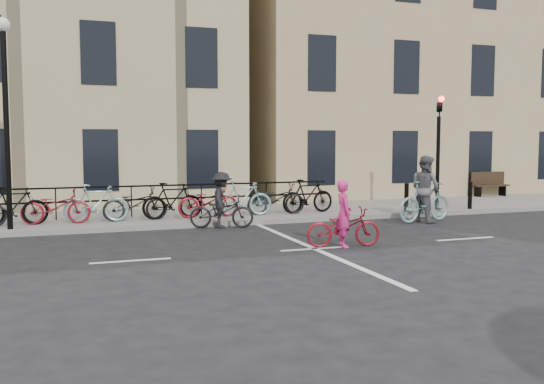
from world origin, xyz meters
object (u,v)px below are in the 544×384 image
object	(u,v)px
traffic_light	(439,138)
cyclist_grey	(425,195)
cyclist_pink	(343,224)
bench	(489,183)
cyclist_dark	(222,206)
lamp_post	(5,97)

from	to	relation	value
traffic_light	cyclist_grey	xyz separation A→B (m)	(-1.39, -1.39, -1.66)
traffic_light	cyclist_grey	size ratio (longest dim) A/B	1.86
cyclist_pink	cyclist_grey	distance (m)	5.03
bench	cyclist_pink	distance (m)	12.84
cyclist_pink	cyclist_dark	world-z (taller)	cyclist_dark
bench	cyclist_dark	distance (m)	12.74
bench	cyclist_grey	bearing A→B (deg)	-142.29
lamp_post	cyclist_grey	xyz separation A→B (m)	(11.31, -1.45, -2.70)
bench	cyclist_grey	world-z (taller)	cyclist_grey
lamp_post	cyclist_grey	distance (m)	11.72
traffic_light	lamp_post	xyz separation A→B (m)	(-12.70, 0.06, 1.04)
traffic_light	bench	world-z (taller)	traffic_light
traffic_light	lamp_post	bearing A→B (deg)	179.73
lamp_post	cyclist_dark	size ratio (longest dim) A/B	2.88
cyclist_grey	cyclist_dark	bearing A→B (deg)	69.36
bench	cyclist_pink	size ratio (longest dim) A/B	0.90
cyclist_pink	bench	bearing A→B (deg)	-44.09
traffic_light	lamp_post	size ratio (longest dim) A/B	0.74
traffic_light	cyclist_pink	size ratio (longest dim) A/B	2.20
traffic_light	cyclist_dark	xyz separation A→B (m)	(-7.32, -0.54, -1.85)
lamp_post	cyclist_dark	distance (m)	6.13
lamp_post	cyclist_grey	bearing A→B (deg)	-7.30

